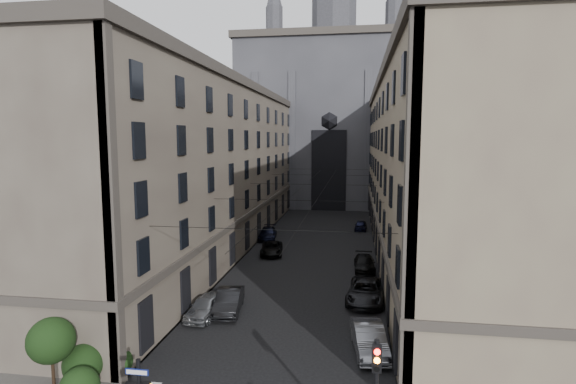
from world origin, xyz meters
The scene contains 15 objects.
sidewalk_left centered at (-10.50, 36.00, 0.07)m, with size 7.00×80.00×0.15m, color #383533.
sidewalk_right centered at (10.50, 36.00, 0.07)m, with size 7.00×80.00×0.15m, color #383533.
building_left centered at (-13.44, 36.00, 9.34)m, with size 13.60×60.60×18.85m.
building_right centered at (13.44, 36.00, 9.34)m, with size 13.60×60.60×18.85m.
gothic_tower centered at (0.00, 74.96, 17.80)m, with size 35.00×23.00×58.00m.
shrub_cluster centered at (-8.72, 5.01, 1.80)m, with size 3.90×4.40×3.90m.
tram_wires centered at (0.00, 35.63, 7.25)m, with size 14.00×60.00×0.43m.
car_left_near centered at (-5.59, 15.30, 0.77)m, with size 1.82×4.52×1.54m, color gray.
car_left_midnear centered at (-4.24, 16.41, 0.81)m, with size 1.71×4.91×1.62m, color black.
car_left_midfar centered at (-4.20, 32.83, 0.68)m, with size 2.26×4.91×1.36m, color black.
car_left_far centered at (-6.08, 40.04, 0.74)m, with size 2.07×5.10×1.48m, color black.
car_right_near centered at (5.66, 11.65, 0.82)m, with size 1.73×4.97×1.64m, color slate.
car_right_midnear centered at (5.64, 20.00, 0.82)m, with size 2.73×5.92×1.65m, color black.
car_right_midfar centered at (5.67, 28.37, 0.69)m, with size 1.93×4.75×1.38m, color black.
car_right_far centered at (5.47, 47.38, 0.66)m, with size 1.57×3.90×1.33m, color black.
Camera 1 is at (4.75, -13.94, 12.50)m, focal length 28.00 mm.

